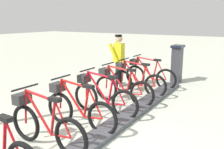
% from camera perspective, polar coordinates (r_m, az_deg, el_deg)
% --- Properties ---
extents(dock_rail_base, '(0.44, 9.62, 0.10)m').
position_cam_1_polar(dock_rail_base, '(4.25, -7.18, -16.79)').
color(dock_rail_base, '#47474C').
rests_on(dock_rail_base, ground).
extents(payment_kiosk, '(0.36, 0.52, 1.28)m').
position_cam_1_polar(payment_kiosk, '(8.68, 14.80, 2.55)').
color(payment_kiosk, '#38383D').
rests_on(payment_kiosk, ground).
extents(bike_docked_0, '(1.72, 0.54, 1.02)m').
position_cam_1_polar(bike_docked_0, '(7.86, 8.34, 0.05)').
color(bike_docked_0, black).
rests_on(bike_docked_0, ground).
extents(bike_docked_1, '(1.72, 0.54, 1.02)m').
position_cam_1_polar(bike_docked_1, '(7.08, 5.54, -1.28)').
color(bike_docked_1, black).
rests_on(bike_docked_1, ground).
extents(bike_docked_2, '(1.72, 0.54, 1.02)m').
position_cam_1_polar(bike_docked_2, '(6.32, 2.05, -2.95)').
color(bike_docked_2, black).
rests_on(bike_docked_2, ground).
extents(bike_docked_3, '(1.72, 0.54, 1.02)m').
position_cam_1_polar(bike_docked_3, '(5.60, -2.38, -5.03)').
color(bike_docked_3, black).
rests_on(bike_docked_3, ground).
extents(bike_docked_4, '(1.72, 0.54, 1.02)m').
position_cam_1_polar(bike_docked_4, '(4.93, -8.10, -7.66)').
color(bike_docked_4, black).
rests_on(bike_docked_4, ground).
extents(bike_docked_5, '(1.72, 0.54, 1.02)m').
position_cam_1_polar(bike_docked_5, '(4.34, -15.61, -10.95)').
color(bike_docked_5, black).
rests_on(bike_docked_5, ground).
extents(worker_near_rack, '(0.50, 0.67, 1.66)m').
position_cam_1_polar(worker_near_rack, '(7.85, 1.55, 3.73)').
color(worker_near_rack, white).
rests_on(worker_near_rack, ground).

